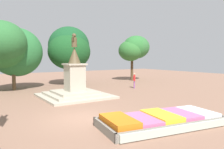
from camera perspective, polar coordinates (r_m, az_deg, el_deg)
name	(u,v)px	position (r m, az deg, el deg)	size (l,w,h in m)	color
ground_plane	(84,119)	(11.67, -7.27, -11.35)	(72.78, 72.78, 0.00)	#8C6651
flower_planter	(161,120)	(10.65, 12.70, -11.59)	(6.22, 3.53, 0.59)	#38281C
statue_monument	(75,86)	(17.81, -9.69, -2.86)	(5.19, 5.19, 5.08)	#B3A995
pedestrian_with_handbag	(134,80)	(22.63, 5.85, -1.32)	(0.41, 0.47, 1.57)	#8C4C99
park_tree_far_left	(134,48)	(30.16, 5.89, 6.85)	(4.47, 3.62, 6.16)	#4C3823
park_tree_far_right	(8,49)	(22.76, -25.50, 6.13)	(6.23, 6.02, 6.45)	brown
park_tree_street_side	(69,48)	(25.99, -11.11, 6.70)	(5.15, 5.29, 6.79)	#4C3823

